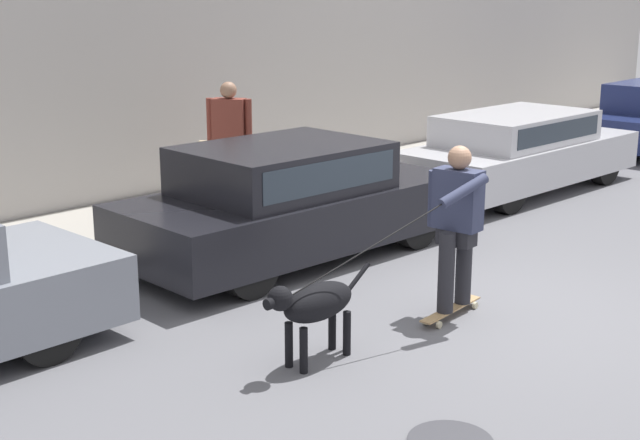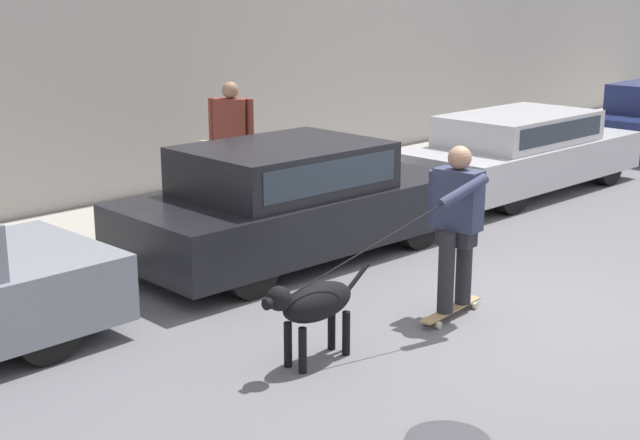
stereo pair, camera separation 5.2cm
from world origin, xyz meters
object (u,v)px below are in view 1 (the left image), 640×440
at_px(parked_car_2, 520,152).
at_px(dog, 315,304).
at_px(pedestrian_with_bag, 228,137).
at_px(skateboarder, 456,221).
at_px(parked_car_1, 290,202).
at_px(fire_hydrant, 564,142).

height_order(parked_car_2, dog, parked_car_2).
bearing_deg(pedestrian_with_bag, parked_car_2, -59.67).
distance_m(parked_car_2, skateboarder, 5.81).
relative_size(skateboarder, pedestrian_with_bag, 1.50).
height_order(parked_car_2, skateboarder, skateboarder).
distance_m(parked_car_1, skateboarder, 2.58).
height_order(parked_car_1, fire_hydrant, parked_car_1).
height_order(parked_car_2, pedestrian_with_bag, pedestrian_with_bag).
distance_m(dog, skateboarder, 1.79).
bearing_deg(dog, parked_car_2, -161.35).
bearing_deg(skateboarder, pedestrian_with_bag, -108.45).
xyz_separation_m(dog, pedestrian_with_bag, (2.81, 4.45, 0.58)).
relative_size(parked_car_2, pedestrian_with_bag, 2.60).
xyz_separation_m(parked_car_2, dog, (-6.95, -2.37, -0.10)).
bearing_deg(parked_car_1, dog, -128.27).
bearing_deg(fire_hydrant, dog, -162.19).
relative_size(skateboarder, fire_hydrant, 3.66).
bearing_deg(parked_car_2, dog, -160.05).
bearing_deg(parked_car_2, skateboarder, -152.84).
height_order(parked_car_1, skateboarder, skateboarder).
relative_size(pedestrian_with_bag, fire_hydrant, 2.44).
relative_size(dog, fire_hydrant, 1.76).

